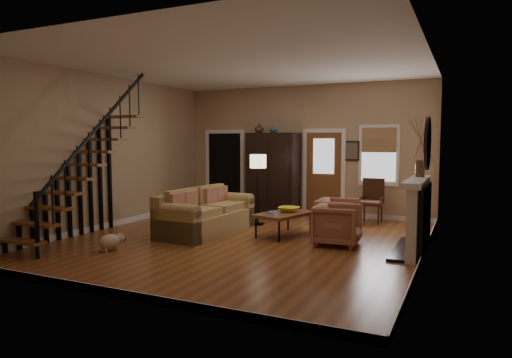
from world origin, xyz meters
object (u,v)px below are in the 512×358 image
at_px(armoire, 273,174).
at_px(armchair_right, 338,216).
at_px(armchair_left, 338,225).
at_px(coffee_table, 284,224).
at_px(side_chair, 371,201).
at_px(floor_lamp, 258,190).
at_px(sofa, 207,213).

height_order(armoire, armchair_right, armoire).
distance_m(armoire, armchair_left, 3.73).
bearing_deg(coffee_table, armoire, 117.52).
height_order(coffee_table, side_chair, side_chair).
bearing_deg(floor_lamp, sofa, -111.37).
bearing_deg(armoire, sofa, -94.89).
xyz_separation_m(armchair_left, armchair_right, (-0.26, 0.97, -0.01)).
distance_m(floor_lamp, side_chair, 2.65).
bearing_deg(armchair_left, side_chair, -6.57).
bearing_deg(armchair_right, floor_lamp, 80.79).
bearing_deg(sofa, coffee_table, 20.50).
xyz_separation_m(sofa, floor_lamp, (0.53, 1.35, 0.37)).
xyz_separation_m(coffee_table, armchair_right, (0.92, 0.62, 0.13)).
relative_size(armoire, sofa, 0.92).
bearing_deg(floor_lamp, coffee_table, -41.90).
distance_m(armchair_left, side_chair, 2.55).
bearing_deg(side_chair, armoire, 175.52).
height_order(coffee_table, floor_lamp, floor_lamp).
relative_size(coffee_table, side_chair, 1.19).
relative_size(sofa, floor_lamp, 1.44).
bearing_deg(armchair_right, coffee_table, 122.18).
bearing_deg(armchair_left, floor_lamp, 56.61).
relative_size(sofa, side_chair, 2.24).
bearing_deg(side_chair, sofa, -136.16).
xyz_separation_m(sofa, armchair_left, (2.68, 0.14, -0.06)).
distance_m(armchair_left, floor_lamp, 2.51).
distance_m(coffee_table, armchair_right, 1.12).
xyz_separation_m(armchair_left, floor_lamp, (-2.15, 1.21, 0.43)).
bearing_deg(floor_lamp, armchair_right, -7.39).
bearing_deg(armoire, side_chair, -4.48).
distance_m(armoire, side_chair, 2.61).
distance_m(sofa, floor_lamp, 1.50).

